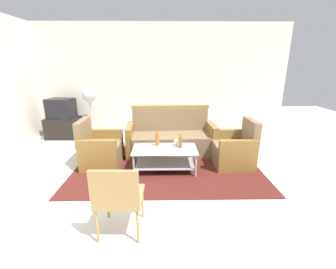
% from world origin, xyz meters
% --- Properties ---
extents(ground_plane, '(14.00, 14.00, 0.00)m').
position_xyz_m(ground_plane, '(0.00, 0.00, 0.00)').
color(ground_plane, white).
extents(wall_back, '(6.52, 0.12, 2.80)m').
position_xyz_m(wall_back, '(0.00, 3.06, 1.40)').
color(wall_back, silver).
rests_on(wall_back, ground).
extents(rug, '(3.29, 2.16, 0.01)m').
position_xyz_m(rug, '(0.13, 0.77, 0.01)').
color(rug, '#511E19').
rests_on(rug, ground).
extents(couch, '(1.83, 0.82, 0.96)m').
position_xyz_m(couch, '(0.22, 1.46, 0.32)').
color(couch, '#7F6647').
rests_on(couch, rug).
extents(armchair_left, '(0.71, 0.77, 0.85)m').
position_xyz_m(armchair_left, '(-1.10, 0.89, 0.29)').
color(armchair_left, '#7F6647').
rests_on(armchair_left, rug).
extents(armchair_right, '(0.71, 0.77, 0.85)m').
position_xyz_m(armchair_right, '(1.36, 0.85, 0.29)').
color(armchair_right, '#7F6647').
rests_on(armchair_right, rug).
extents(coffee_table, '(1.10, 0.60, 0.40)m').
position_xyz_m(coffee_table, '(0.09, 0.63, 0.27)').
color(coffee_table, silver).
rests_on(coffee_table, rug).
extents(bottle_brown, '(0.07, 0.07, 0.24)m').
position_xyz_m(bottle_brown, '(0.36, 0.68, 0.50)').
color(bottle_brown, brown).
rests_on(bottle_brown, coffee_table).
extents(bottle_orange, '(0.07, 0.07, 0.30)m').
position_xyz_m(bottle_orange, '(-0.05, 0.78, 0.52)').
color(bottle_orange, '#D85919').
rests_on(bottle_orange, coffee_table).
extents(cup, '(0.08, 0.08, 0.10)m').
position_xyz_m(cup, '(0.29, 0.78, 0.46)').
color(cup, silver).
rests_on(cup, coffee_table).
extents(tv_stand, '(0.80, 0.50, 0.52)m').
position_xyz_m(tv_stand, '(-2.47, 2.55, 0.26)').
color(tv_stand, black).
rests_on(tv_stand, ground).
extents(television, '(0.67, 0.54, 0.48)m').
position_xyz_m(television, '(-2.47, 2.55, 0.76)').
color(television, black).
rests_on(television, tv_stand).
extents(pedestal_fan, '(0.36, 0.36, 1.27)m').
position_xyz_m(pedestal_fan, '(-1.76, 2.60, 1.01)').
color(pedestal_fan, '#2D2D33').
rests_on(pedestal_fan, ground).
extents(wicker_chair, '(0.49, 0.49, 0.84)m').
position_xyz_m(wicker_chair, '(-0.40, -0.95, 0.49)').
color(wicker_chair, '#AD844C').
rests_on(wicker_chair, ground).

